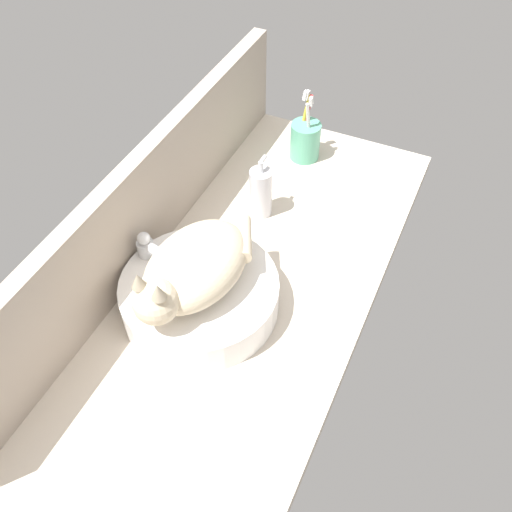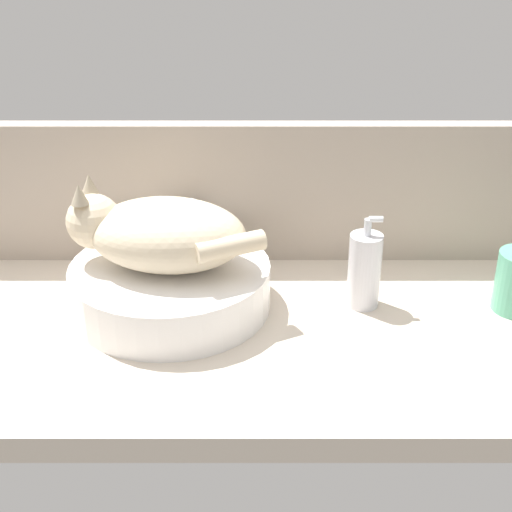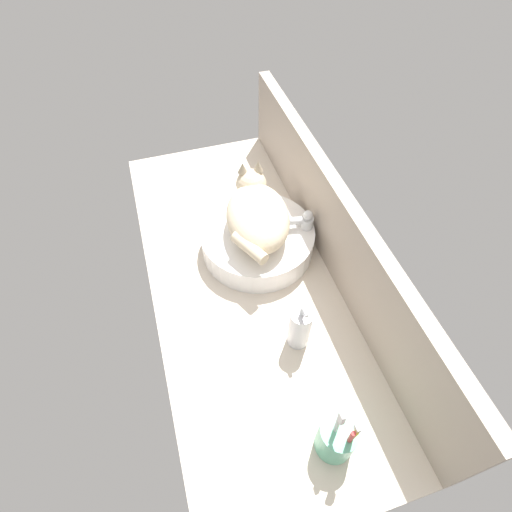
{
  "view_description": "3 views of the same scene",
  "coord_description": "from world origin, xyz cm",
  "px_view_note": "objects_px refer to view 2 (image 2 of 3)",
  "views": [
    {
      "loc": [
        -70.17,
        -34.87,
        95.38
      ],
      "look_at": [
        2.36,
        -1.44,
        7.88
      ],
      "focal_mm": 40.0,
      "sensor_mm": 36.0,
      "label": 1
    },
    {
      "loc": [
        4.92,
        -95.28,
        60.24
      ],
      "look_at": [
        5.05,
        4.83,
        9.84
      ],
      "focal_mm": 50.0,
      "sensor_mm": 36.0,
      "label": 2
    },
    {
      "loc": [
        63.21,
        -16.82,
        90.73
      ],
      "look_at": [
        2.04,
        2.1,
        10.82
      ],
      "focal_mm": 28.0,
      "sensor_mm": 36.0,
      "label": 3
    }
  ],
  "objects_px": {
    "soap_dispenser": "(364,270)",
    "cat": "(158,233)",
    "faucet": "(190,234)",
    "sink_basin": "(170,286)"
  },
  "relations": [
    {
      "from": "soap_dispenser",
      "to": "cat",
      "type": "bearing_deg",
      "value": -179.1
    },
    {
      "from": "faucet",
      "to": "soap_dispenser",
      "type": "relative_size",
      "value": 0.86
    },
    {
      "from": "sink_basin",
      "to": "faucet",
      "type": "relative_size",
      "value": 2.38
    },
    {
      "from": "cat",
      "to": "soap_dispenser",
      "type": "xyz_separation_m",
      "value": [
        0.33,
        0.01,
        -0.07
      ]
    },
    {
      "from": "sink_basin",
      "to": "cat",
      "type": "bearing_deg",
      "value": 175.02
    },
    {
      "from": "faucet",
      "to": "soap_dispenser",
      "type": "distance_m",
      "value": 0.31
    },
    {
      "from": "sink_basin",
      "to": "faucet",
      "type": "height_order",
      "value": "faucet"
    },
    {
      "from": "faucet",
      "to": "soap_dispenser",
      "type": "xyz_separation_m",
      "value": [
        0.29,
        -0.12,
        -0.01
      ]
    },
    {
      "from": "cat",
      "to": "soap_dispenser",
      "type": "relative_size",
      "value": 2.0
    },
    {
      "from": "sink_basin",
      "to": "cat",
      "type": "xyz_separation_m",
      "value": [
        -0.01,
        0.0,
        0.1
      ]
    }
  ]
}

